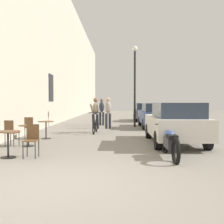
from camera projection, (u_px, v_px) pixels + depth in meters
ground_plane at (64, 183)px, 5.00m from camera, size 88.00×88.00×0.00m
building_facade_left at (53, 46)px, 18.86m from camera, size 0.54×68.00×10.84m
cafe_table_near at (8, 138)px, 7.31m from camera, size 0.64×0.64×0.72m
cafe_chair_near_toward_street at (32, 138)px, 7.37m from camera, size 0.38×0.38×0.89m
cafe_table_mid at (28, 131)px, 9.22m from camera, size 0.64×0.64×0.72m
cafe_chair_mid_toward_street at (11, 131)px, 9.16m from camera, size 0.45×0.45×0.89m
cafe_table_far at (46, 126)px, 11.13m from camera, size 0.64×0.64×0.72m
cafe_chair_far_toward_street at (29, 126)px, 11.07m from camera, size 0.41×0.41×0.89m
cyclist_on_bicycle at (95, 116)px, 13.27m from camera, size 0.52×1.76×1.74m
pedestrian_near at (108, 111)px, 15.31m from camera, size 0.38×0.29×1.77m
pedestrian_mid at (102, 110)px, 17.66m from camera, size 0.36×0.27×1.74m
street_lamp at (135, 76)px, 16.46m from camera, size 0.32×0.32×4.90m
parked_car_nearest at (175, 123)px, 9.76m from camera, size 1.79×4.17×1.48m
parked_car_second at (155, 115)px, 15.97m from camera, size 1.72×4.04×1.44m
parked_car_third at (145, 112)px, 21.76m from camera, size 1.78×4.05×1.43m
parked_motorcycle at (170, 143)px, 7.32m from camera, size 0.62×2.15×0.92m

